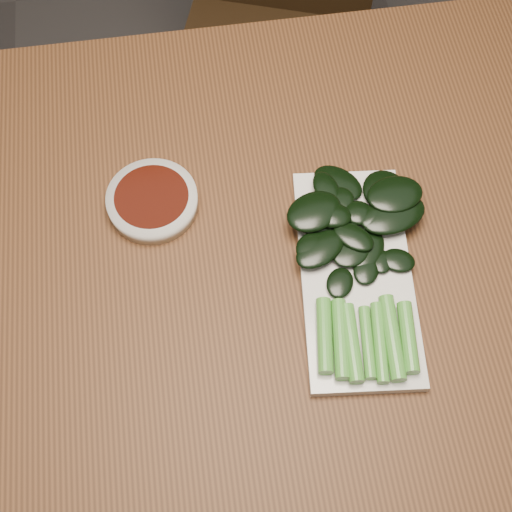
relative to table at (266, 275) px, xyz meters
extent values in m
plane|color=#333030|center=(0.00, 0.00, -0.68)|extent=(6.00, 6.00, 0.00)
cube|color=#4F2D16|center=(0.00, 0.00, 0.05)|extent=(1.40, 0.80, 0.04)
cube|color=black|center=(0.09, 0.58, -0.25)|extent=(0.48, 0.48, 0.04)
cylinder|color=black|center=(-0.11, 0.48, -0.47)|extent=(0.04, 0.04, 0.41)
cylinder|color=black|center=(0.19, 0.38, -0.47)|extent=(0.04, 0.04, 0.41)
cylinder|color=black|center=(0.00, 0.78, -0.47)|extent=(0.04, 0.04, 0.41)
cylinder|color=black|center=(0.30, 0.68, -0.47)|extent=(0.04, 0.04, 0.41)
cylinder|color=silver|center=(-0.14, 0.09, 0.08)|extent=(0.12, 0.12, 0.02)
cylinder|color=#3E0F05|center=(-0.14, 0.09, 0.09)|extent=(0.10, 0.10, 0.00)
cube|color=silver|center=(0.11, -0.05, 0.08)|extent=(0.17, 0.32, 0.01)
cylinder|color=#4E9C36|center=(0.05, -0.13, 0.09)|extent=(0.03, 0.09, 0.02)
cylinder|color=#4E9C36|center=(0.07, -0.14, 0.09)|extent=(0.03, 0.10, 0.02)
cylinder|color=#4E9C36|center=(0.08, -0.15, 0.09)|extent=(0.03, 0.10, 0.02)
cylinder|color=#4E9C36|center=(0.10, -0.15, 0.09)|extent=(0.02, 0.09, 0.01)
cylinder|color=#4E9C36|center=(0.11, -0.15, 0.09)|extent=(0.03, 0.10, 0.01)
cylinder|color=#4E9C36|center=(0.13, -0.15, 0.09)|extent=(0.03, 0.11, 0.02)
cylinder|color=#4E9C36|center=(0.15, -0.15, 0.09)|extent=(0.03, 0.09, 0.02)
ellipsoid|color=black|center=(0.09, 0.04, 0.10)|extent=(0.05, 0.05, 0.01)
ellipsoid|color=black|center=(0.11, -0.01, 0.10)|extent=(0.06, 0.06, 0.01)
ellipsoid|color=black|center=(0.07, 0.03, 0.10)|extent=(0.09, 0.08, 0.01)
ellipsoid|color=black|center=(0.12, 0.02, 0.10)|extent=(0.05, 0.05, 0.01)
ellipsoid|color=black|center=(0.11, 0.08, 0.09)|extent=(0.08, 0.08, 0.01)
ellipsoid|color=black|center=(0.12, -0.02, 0.09)|extent=(0.07, 0.08, 0.01)
ellipsoid|color=black|center=(0.07, 0.03, 0.10)|extent=(0.07, 0.07, 0.01)
ellipsoid|color=black|center=(0.17, 0.02, 0.10)|extent=(0.10, 0.08, 0.01)
ellipsoid|color=black|center=(0.10, -0.02, 0.09)|extent=(0.07, 0.07, 0.01)
ellipsoid|color=black|center=(0.17, 0.04, 0.11)|extent=(0.08, 0.06, 0.01)
ellipsoid|color=black|center=(0.09, 0.03, 0.09)|extent=(0.06, 0.06, 0.01)
ellipsoid|color=black|center=(0.15, 0.02, 0.10)|extent=(0.05, 0.05, 0.01)
ellipsoid|color=black|center=(0.17, 0.05, 0.09)|extent=(0.08, 0.08, 0.01)
ellipsoid|color=black|center=(0.06, -0.02, 0.10)|extent=(0.08, 0.07, 0.01)
ellipsoid|color=black|center=(0.09, 0.07, 0.10)|extent=(0.04, 0.06, 0.01)
ellipsoid|color=black|center=(0.10, 0.05, 0.10)|extent=(0.05, 0.05, 0.01)
ellipsoid|color=black|center=(0.08, 0.03, 0.10)|extent=(0.07, 0.06, 0.01)
ellipsoid|color=black|center=(0.06, -0.02, 0.10)|extent=(0.05, 0.05, 0.01)
ellipsoid|color=black|center=(0.15, 0.02, 0.10)|extent=(0.07, 0.06, 0.01)
ellipsoid|color=black|center=(0.08, -0.07, 0.09)|extent=(0.05, 0.05, 0.01)
ellipsoid|color=black|center=(0.12, -0.05, 0.09)|extent=(0.05, 0.05, 0.01)
ellipsoid|color=black|center=(0.16, -0.05, 0.09)|extent=(0.05, 0.05, 0.01)
ellipsoid|color=black|center=(0.14, -0.04, 0.09)|extent=(0.03, 0.04, 0.01)
camera|label=1|loc=(-0.08, -0.42, 0.89)|focal=50.00mm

